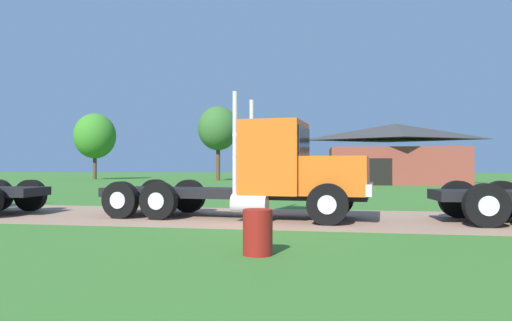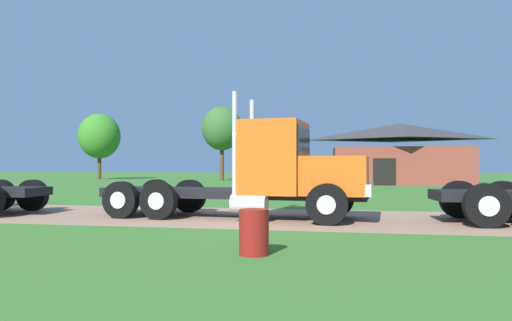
% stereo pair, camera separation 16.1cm
% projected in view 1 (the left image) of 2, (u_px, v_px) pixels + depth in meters
% --- Properties ---
extents(ground_plane, '(200.00, 200.00, 0.00)m').
position_uv_depth(ground_plane, '(256.00, 217.00, 14.31)').
color(ground_plane, '#386D28').
extents(dirt_track, '(120.00, 5.62, 0.01)m').
position_uv_depth(dirt_track, '(256.00, 217.00, 14.31)').
color(dirt_track, '#9B755B').
rests_on(dirt_track, ground_plane).
extents(truck_foreground_white, '(8.42, 3.13, 3.69)m').
position_uv_depth(truck_foreground_white, '(271.00, 174.00, 13.90)').
color(truck_foreground_white, black).
rests_on(truck_foreground_white, ground_plane).
extents(steel_barrel, '(0.53, 0.53, 0.81)m').
position_uv_depth(steel_barrel, '(258.00, 232.00, 8.22)').
color(steel_barrel, maroon).
rests_on(steel_barrel, ground_plane).
extents(shed_building, '(12.08, 7.15, 5.28)m').
position_uv_depth(shed_building, '(395.00, 155.00, 40.76)').
color(shed_building, brown).
rests_on(shed_building, ground_plane).
extents(tree_left, '(4.87, 4.87, 7.84)m').
position_uv_depth(tree_left, '(95.00, 136.00, 55.52)').
color(tree_left, '#513823').
rests_on(tree_left, ground_plane).
extents(tree_mid, '(4.40, 4.40, 8.13)m').
position_uv_depth(tree_mid, '(218.00, 129.00, 51.09)').
color(tree_mid, '#513823').
rests_on(tree_mid, ground_plane).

